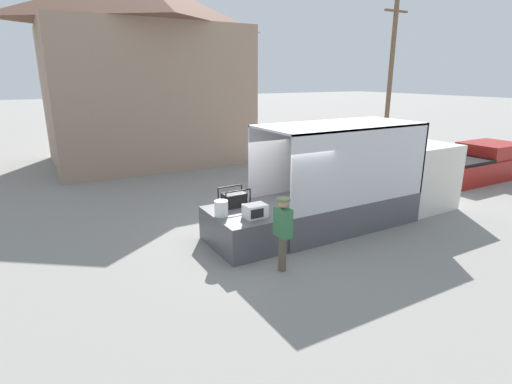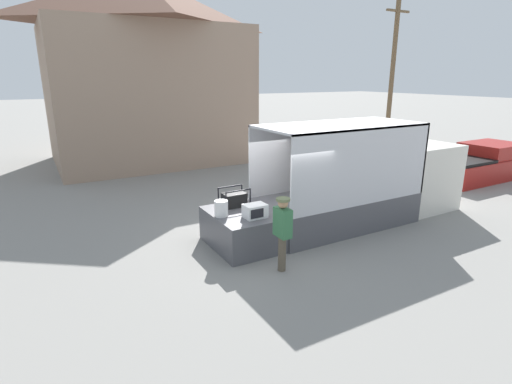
% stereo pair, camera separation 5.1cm
% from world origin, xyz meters
% --- Properties ---
extents(ground_plane, '(160.00, 160.00, 0.00)m').
position_xyz_m(ground_plane, '(0.00, 0.00, 0.00)').
color(ground_plane, gray).
extents(box_truck, '(6.82, 2.12, 2.97)m').
position_xyz_m(box_truck, '(3.88, -0.00, 0.91)').
color(box_truck, silver).
rests_on(box_truck, ground).
extents(tailgate_deck, '(1.55, 2.01, 0.91)m').
position_xyz_m(tailgate_deck, '(-0.77, 0.00, 0.45)').
color(tailgate_deck, '#4C4C51').
rests_on(tailgate_deck, ground).
extents(microwave, '(0.54, 0.41, 0.33)m').
position_xyz_m(microwave, '(-0.66, -0.48, 1.08)').
color(microwave, white).
rests_on(microwave, tailgate_deck).
extents(portable_generator, '(0.74, 0.52, 0.51)m').
position_xyz_m(portable_generator, '(-0.69, 0.54, 1.10)').
color(portable_generator, black).
rests_on(portable_generator, tailgate_deck).
extents(orange_bucket, '(0.34, 0.34, 0.40)m').
position_xyz_m(orange_bucket, '(-1.34, 0.01, 1.11)').
color(orange_bucket, silver).
rests_on(orange_bucket, tailgate_deck).
extents(worker_person, '(0.31, 0.44, 1.72)m').
position_xyz_m(worker_person, '(-0.64, -1.67, 1.06)').
color(worker_person, brown).
rests_on(worker_person, ground).
extents(pickup_truck_red, '(5.27, 2.04, 1.47)m').
position_xyz_m(pickup_truck_red, '(11.58, 1.29, 0.61)').
color(pickup_truck_red, maroon).
rests_on(pickup_truck_red, ground).
extents(house_backdrop, '(9.58, 7.06, 8.87)m').
position_xyz_m(house_backdrop, '(0.26, 12.21, 4.52)').
color(house_backdrop, gray).
rests_on(house_backdrop, ground).
extents(utility_pole, '(1.80, 0.28, 8.49)m').
position_xyz_m(utility_pole, '(14.40, 9.31, 4.40)').
color(utility_pole, brown).
rests_on(utility_pole, ground).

